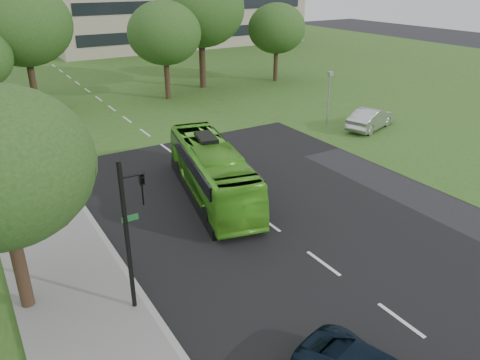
{
  "coord_description": "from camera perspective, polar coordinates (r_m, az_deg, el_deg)",
  "views": [
    {
      "loc": [
        -11.29,
        -13.91,
        10.87
      ],
      "look_at": [
        -0.39,
        3.89,
        1.6
      ],
      "focal_mm": 35.0,
      "sensor_mm": 36.0,
      "label": 1
    }
  ],
  "objects": [
    {
      "name": "tree_park_c",
      "position": [
        44.2,
        -9.21,
        17.25
      ],
      "size": [
        6.59,
        6.59,
        8.75
      ],
      "color": "black",
      "rests_on": "ground"
    },
    {
      "name": "sedan",
      "position": [
        36.88,
        15.63,
        7.22
      ],
      "size": [
        5.15,
        3.14,
        1.6
      ],
      "primitive_type": "imported",
      "rotation": [
        0.0,
        0.0,
        1.89
      ],
      "color": "#ABACAF",
      "rests_on": "ground"
    },
    {
      "name": "tree_park_e",
      "position": [
        51.84,
        4.5,
        17.93
      ],
      "size": [
        6.07,
        6.07,
        8.1
      ],
      "color": "black",
      "rests_on": "ground"
    },
    {
      "name": "street_surfaces",
      "position": [
        39.75,
        -14.47,
        7.36
      ],
      "size": [
        120.0,
        120.0,
        0.15
      ],
      "color": "black",
      "rests_on": "ground"
    },
    {
      "name": "tree_park_b",
      "position": [
        43.82,
        -25.0,
        16.79
      ],
      "size": [
        7.92,
        7.92,
        10.39
      ],
      "color": "black",
      "rests_on": "ground"
    },
    {
      "name": "traffic_light",
      "position": [
        15.75,
        -13.13,
        -5.48
      ],
      "size": [
        0.9,
        0.22,
        5.61
      ],
      "rotation": [
        0.0,
        0.0,
        -0.0
      ],
      "color": "black",
      "rests_on": "ground"
    },
    {
      "name": "camera_pole",
      "position": [
        36.66,
        10.79,
        10.6
      ],
      "size": [
        0.35,
        0.3,
        4.13
      ],
      "rotation": [
        0.0,
        0.0,
        -0.03
      ],
      "color": "gray",
      "rests_on": "ground"
    },
    {
      "name": "ground",
      "position": [
        20.95,
        6.52,
        -7.47
      ],
      "size": [
        160.0,
        160.0,
        0.0
      ],
      "primitive_type": "plane",
      "color": "black",
      "rests_on": "ground"
    },
    {
      "name": "tree_park_d",
      "position": [
        48.43,
        -4.82,
        20.05
      ],
      "size": [
        8.53,
        8.53,
        11.28
      ],
      "color": "black",
      "rests_on": "ground"
    },
    {
      "name": "bus",
      "position": [
        24.44,
        -3.45,
        1.14
      ],
      "size": [
        4.52,
        10.42,
        2.83
      ],
      "primitive_type": "imported",
      "rotation": [
        0.0,
        0.0,
        -0.22
      ],
      "color": "#55B627",
      "rests_on": "ground"
    }
  ]
}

